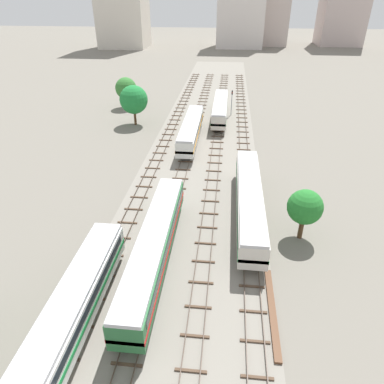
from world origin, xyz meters
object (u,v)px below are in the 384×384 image
passenger_coach_left_near (154,244)px  diesel_railcar_centre_left_far (220,108)px  passenger_coach_centre_mid (249,198)px  diesel_railcar_left_midfar (191,129)px  signal_post_nearest (232,100)px  passenger_coach_far_left_nearest (64,324)px

passenger_coach_left_near → diesel_railcar_centre_left_far: 47.40m
passenger_coach_centre_mid → diesel_railcar_left_midfar: (-9.64, 23.67, -0.02)m
diesel_railcar_left_midfar → diesel_railcar_centre_left_far: 14.51m
passenger_coach_left_near → signal_post_nearest: size_ratio=3.93×
passenger_coach_left_near → passenger_coach_centre_mid: same height
passenger_coach_far_left_nearest → passenger_coach_centre_mid: same height
passenger_coach_far_left_nearest → passenger_coach_centre_mid: 24.65m
diesel_railcar_left_midfar → signal_post_nearest: 18.57m
passenger_coach_centre_mid → passenger_coach_far_left_nearest: bearing=-125.9°
diesel_railcar_left_midfar → diesel_railcar_centre_left_far: size_ratio=1.00×
passenger_coach_left_near → passenger_coach_far_left_nearest: bearing=-115.4°
passenger_coach_far_left_nearest → diesel_railcar_centre_left_far: 58.12m
passenger_coach_far_left_nearest → passenger_coach_centre_mid: (14.46, 19.96, 0.00)m
diesel_railcar_left_midfar → diesel_railcar_centre_left_far: (4.82, 13.69, 0.00)m
passenger_coach_centre_mid → diesel_railcar_left_midfar: size_ratio=1.07×
passenger_coach_far_left_nearest → passenger_coach_left_near: same height
passenger_coach_left_near → signal_post_nearest: signal_post_nearest is taller
diesel_railcar_left_midfar → diesel_railcar_centre_left_far: bearing=70.6°
passenger_coach_centre_mid → diesel_railcar_centre_left_far: same height
passenger_coach_left_near → diesel_railcar_left_midfar: same height
diesel_railcar_centre_left_far → passenger_coach_left_near: bearing=-95.8°
passenger_coach_left_near → passenger_coach_centre_mid: (9.64, 9.79, 0.00)m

